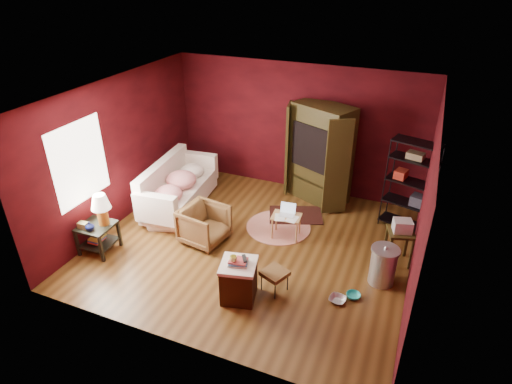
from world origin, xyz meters
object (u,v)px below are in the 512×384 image
laptop_desk (287,218)px  side_table (99,218)px  hamper (239,280)px  sofa (179,190)px  wire_shelving (411,183)px  tv_armoire (320,152)px  armchair (204,223)px

laptop_desk → side_table: bearing=-155.9°
hamper → sofa: bearing=138.3°
wire_shelving → hamper: bearing=-109.6°
tv_armoire → wire_shelving: bearing=10.3°
side_table → hamper: size_ratio=1.49×
armchair → laptop_desk: 1.52m
armchair → hamper: size_ratio=1.04×
wire_shelving → armchair: bearing=-135.0°
armchair → hamper: armchair is taller
side_table → tv_armoire: 4.50m
side_table → laptop_desk: (2.89, 1.65, -0.26)m
hamper → tv_armoire: 3.60m
hamper → tv_armoire: size_ratio=0.36×
hamper → tv_armoire: tv_armoire is taller
armchair → wire_shelving: (3.35, 1.89, 0.59)m
sofa → armchair: bearing=-146.7°
armchair → side_table: bearing=129.8°
laptop_desk → tv_armoire: size_ratio=0.31×
sofa → tv_armoire: (2.59, 1.44, 0.69)m
armchair → wire_shelving: size_ratio=0.43×
sofa → hamper: sofa is taller
sofa → laptop_desk: sofa is taller
hamper → laptop_desk: size_ratio=1.14×
sofa → hamper: (2.31, -2.06, -0.06)m
sofa → hamper: size_ratio=2.72×
armchair → hamper: bearing=-124.6°
tv_armoire → sofa: bearing=-126.2°
sofa → side_table: (-0.44, -1.86, 0.27)m
wire_shelving → sofa: bearing=-152.1°
sofa → hamper: bearing=-148.5°
side_table → wire_shelving: (4.90, 2.82, 0.31)m
laptop_desk → armchair: bearing=-157.5°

